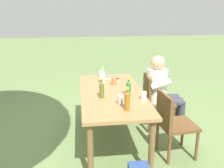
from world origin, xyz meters
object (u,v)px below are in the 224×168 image
at_px(chair_near_left, 172,121).
at_px(cup_white, 144,96).
at_px(cup_glass, 102,74).
at_px(cup_terracotta, 114,81).
at_px(bottle_clear, 102,76).
at_px(chair_near_right, 154,99).
at_px(bottle_amber, 127,100).
at_px(bottle_olive, 102,89).
at_px(dining_table, 112,99).
at_px(bottle_green, 128,88).
at_px(cup_steel, 120,100).
at_px(table_knife, 113,79).
at_px(person_in_white_shirt, 161,88).

bearing_deg(chair_near_left, cup_white, 74.41).
relative_size(chair_near_left, cup_glass, 8.96).
bearing_deg(cup_terracotta, bottle_clear, 58.88).
distance_m(chair_near_right, bottle_amber, 1.28).
xyz_separation_m(chair_near_left, bottle_olive, (0.22, 0.88, 0.40)).
distance_m(dining_table, cup_terracotta, 0.37).
xyz_separation_m(chair_near_right, chair_near_left, (-0.82, -0.00, 0.00)).
bearing_deg(bottle_green, chair_near_left, -115.66).
distance_m(chair_near_right, cup_steel, 1.13).
bearing_deg(table_knife, cup_white, -163.96).
height_order(person_in_white_shirt, cup_glass, person_in_white_shirt).
relative_size(cup_terracotta, cup_white, 1.10).
bearing_deg(person_in_white_shirt, cup_glass, 67.81).
relative_size(chair_near_left, bottle_olive, 3.28).
xyz_separation_m(chair_near_right, person_in_white_shirt, (-0.00, -0.11, 0.17)).
bearing_deg(cup_white, person_in_white_shirt, -33.11).
xyz_separation_m(bottle_amber, bottle_clear, (1.05, 0.18, -0.01)).
distance_m(bottle_green, cup_white, 0.23).
height_order(cup_steel, table_knife, cup_steel).
distance_m(cup_terracotta, cup_white, 0.71).
xyz_separation_m(chair_near_right, table_knife, (0.23, 0.63, 0.29)).
distance_m(cup_white, cup_glass, 1.18).
relative_size(bottle_amber, bottle_clear, 1.09).
relative_size(bottle_green, cup_terracotta, 2.19).
height_order(chair_near_left, bottle_olive, bottle_olive).
xyz_separation_m(dining_table, person_in_white_shirt, (0.41, -0.83, -0.02)).
xyz_separation_m(person_in_white_shirt, cup_white, (-0.72, 0.47, 0.17)).
bearing_deg(bottle_amber, dining_table, 8.42).
height_order(chair_near_right, cup_terracotta, cup_terracotta).
bearing_deg(cup_steel, bottle_green, -28.69).
bearing_deg(bottle_clear, bottle_olive, 174.01).
bearing_deg(chair_near_right, bottle_clear, 88.70).
distance_m(bottle_amber, cup_white, 0.42).
relative_size(dining_table, cup_glass, 18.60).
xyz_separation_m(dining_table, cup_steel, (-0.43, -0.05, 0.15)).
distance_m(dining_table, chair_near_right, 0.85).
height_order(dining_table, bottle_amber, bottle_amber).
xyz_separation_m(dining_table, bottle_amber, (-0.63, -0.09, 0.21)).
bearing_deg(bottle_clear, cup_terracotta, -121.12).
distance_m(cup_terracotta, table_knife, 0.31).
bearing_deg(cup_terracotta, dining_table, 167.95).
xyz_separation_m(chair_near_left, cup_white, (0.10, 0.36, 0.33)).
relative_size(bottle_clear, table_knife, 1.05).
distance_m(bottle_olive, bottle_clear, 0.62).
bearing_deg(cup_terracotta, cup_steel, 178.32).
bearing_deg(cup_terracotta, chair_near_right, -83.16).
distance_m(bottle_amber, bottle_clear, 1.07).
bearing_deg(cup_steel, chair_near_left, -88.64).
height_order(cup_terracotta, cup_white, cup_terracotta).
relative_size(chair_near_right, bottle_amber, 3.17).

